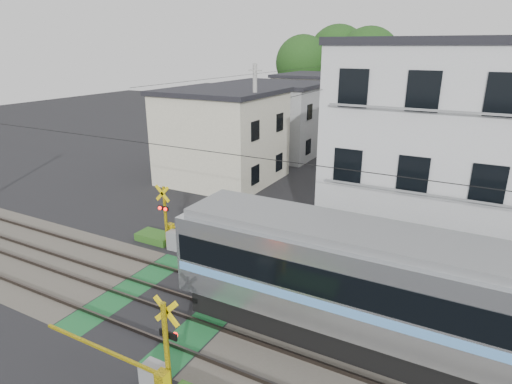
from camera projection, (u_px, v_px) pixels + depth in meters
The scene contains 11 objects.
ground at pixel (169, 302), 15.79m from camera, with size 120.00×120.00×0.00m, color black.
track_bed at pixel (169, 301), 15.78m from camera, with size 120.00×120.00×0.14m.
crossing_signal_near at pixel (155, 374), 11.36m from camera, with size 4.74×0.65×3.09m.
crossing_signal_far at pixel (175, 235), 19.77m from camera, with size 4.74×0.65×3.09m.
apartment_block at pixel (459, 152), 18.39m from camera, with size 10.20×8.36×9.30m.
houses_row at pixel (365, 118), 36.24m from camera, with size 22.07×31.35×6.80m.
tree_hill at pixel (410, 72), 54.53m from camera, with size 40.00×13.23×11.98m.
catenary at pixel (330, 245), 11.94m from camera, with size 60.00×5.04×7.00m.
utility_poles at pixel (340, 111), 34.12m from camera, with size 7.90×42.00×8.00m.
pedestrian at pixel (352, 144), 37.37m from camera, with size 0.62×0.41×1.69m, color #212129.
weed_patches at pixel (207, 313), 14.87m from camera, with size 10.25×8.80×0.40m.
Camera 1 is at (9.29, -10.48, 8.96)m, focal length 30.00 mm.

